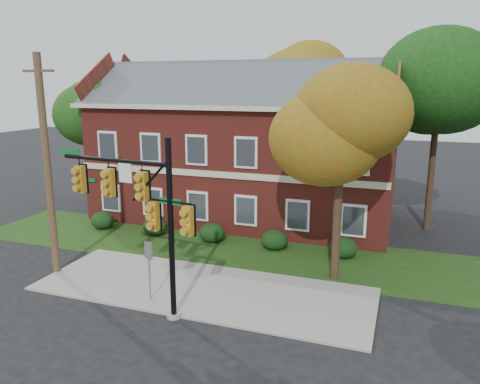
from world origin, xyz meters
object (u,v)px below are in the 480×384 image
(hedge_right, at_px, (274,240))
(hedge_far_right, at_px, (343,248))
(tree_near_right, at_px, (347,127))
(hedge_left, at_px, (155,226))
(apartment_building, at_px, (244,140))
(tree_left_rear, at_px, (100,110))
(tree_far_rear, at_px, (296,77))
(hedge_far_left, at_px, (103,220))
(traffic_signal, at_px, (143,206))
(tree_right_rear, at_px, (446,89))
(utility_pole, at_px, (47,167))
(sign_post, at_px, (149,261))
(hedge_center, at_px, (212,233))

(hedge_right, distance_m, hedge_far_right, 3.50)
(tree_near_right, bearing_deg, hedge_far_right, 94.52)
(hedge_left, distance_m, hedge_far_right, 10.50)
(apartment_building, distance_m, tree_left_rear, 9.94)
(apartment_building, distance_m, tree_near_right, 10.97)
(tree_left_rear, relative_size, tree_far_rear, 0.77)
(tree_near_right, xyz_separation_m, tree_left_rear, (-16.95, 6.97, 0.01))
(hedge_far_left, distance_m, traffic_signal, 11.78)
(hedge_far_right, height_order, tree_right_rear, tree_right_rear)
(tree_right_rear, bearing_deg, hedge_left, -157.58)
(traffic_signal, bearing_deg, tree_near_right, 45.31)
(hedge_right, xyz_separation_m, tree_right_rear, (7.81, 6.11, 7.60))
(hedge_right, height_order, tree_near_right, tree_near_right)
(hedge_right, relative_size, tree_right_rear, 0.13)
(tree_right_rear, xyz_separation_m, utility_pole, (-16.31, -12.36, -3.23))
(tree_right_rear, relative_size, traffic_signal, 1.60)
(tree_near_right, distance_m, tree_left_rear, 18.33)
(hedge_right, relative_size, traffic_signal, 0.21)
(hedge_far_left, distance_m, utility_pole, 7.88)
(tree_left_rear, bearing_deg, tree_right_rear, 5.36)
(hedge_right, height_order, tree_far_rear, tree_far_rear)
(hedge_right, xyz_separation_m, tree_left_rear, (-13.23, 4.14, 6.16))
(apartment_building, relative_size, traffic_signal, 2.84)
(traffic_signal, bearing_deg, tree_right_rear, 59.58)
(tree_left_rear, distance_m, tree_right_rear, 21.19)
(tree_left_rear, relative_size, sign_post, 3.59)
(hedge_far_left, xyz_separation_m, tree_far_rear, (8.34, 13.09, 8.32))
(apartment_building, bearing_deg, hedge_right, -56.33)
(apartment_building, bearing_deg, hedge_far_right, -36.89)
(hedge_left, height_order, utility_pole, utility_pole)
(hedge_far_right, height_order, utility_pole, utility_pole)
(tree_far_rear, bearing_deg, utility_pole, -108.16)
(hedge_far_right, bearing_deg, apartment_building, 143.11)
(sign_post, bearing_deg, hedge_center, 105.87)
(sign_post, bearing_deg, tree_right_rear, 63.20)
(tree_far_rear, xyz_separation_m, utility_pole, (-6.34, -19.34, -3.95))
(traffic_signal, bearing_deg, apartment_building, 99.55)
(traffic_signal, bearing_deg, tree_far_rear, 94.66)
(tree_near_right, xyz_separation_m, tree_right_rear, (4.09, 8.95, 1.45))
(tree_right_rear, height_order, sign_post, tree_right_rear)
(hedge_center, height_order, hedge_right, same)
(hedge_far_right, xyz_separation_m, tree_near_right, (0.22, -2.83, 6.14))
(hedge_far_right, height_order, traffic_signal, traffic_signal)
(utility_pole, bearing_deg, hedge_left, 73.99)
(hedge_right, bearing_deg, hedge_far_left, 180.00)
(sign_post, bearing_deg, tree_near_right, 45.85)
(hedge_far_left, bearing_deg, hedge_right, 0.00)
(hedge_left, distance_m, sign_post, 8.44)
(tree_right_rear, bearing_deg, tree_left_rear, -174.64)
(tree_far_rear, xyz_separation_m, traffic_signal, (-0.55, -21.17, -4.73))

